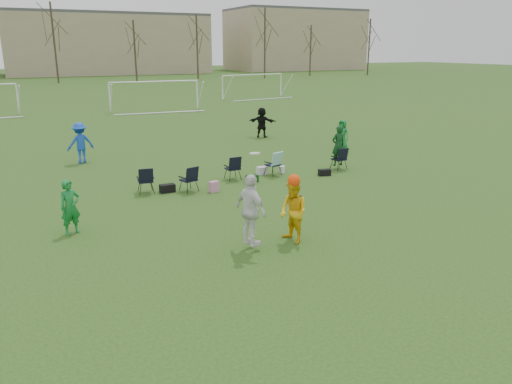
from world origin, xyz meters
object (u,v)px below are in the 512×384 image
fielder_green_far (342,134)px  fielder_black (262,122)px  fielder_green_near (70,207)px  fielder_blue (80,143)px  center_contest (272,211)px  goal_mid (154,87)px  goal_right (253,79)px

fielder_green_far → fielder_black: (-2.18, 5.00, 0.11)m
fielder_green_near → fielder_blue: fielder_blue is taller
fielder_green_far → fielder_black: bearing=176.7°
fielder_green_far → fielder_black: 5.45m
fielder_black → center_contest: center_contest is taller
goal_mid → fielder_green_far: bearing=-73.8°
goal_mid → goal_right: same height
fielder_green_near → fielder_blue: (1.52, 9.41, 0.14)m
center_contest → goal_mid: size_ratio=0.35×
fielder_black → goal_mid: bearing=-38.8°
fielder_black → goal_mid: size_ratio=0.24×
fielder_blue → center_contest: 13.15m
fielder_blue → center_contest: (3.19, -12.76, 0.07)m
fielder_green_far → goal_right: bearing=137.1°
fielder_green_near → goal_right: bearing=38.5°
fielder_blue → center_contest: bearing=94.1°
center_contest → goal_right: bearing=64.9°
fielder_green_near → goal_mid: goal_mid is taller
fielder_green_far → goal_right: size_ratio=0.21×
fielder_blue → fielder_green_near: bearing=70.9°
center_contest → goal_right: (17.12, 36.57, 0.92)m
fielder_green_near → center_contest: (4.70, -3.35, 0.21)m
center_contest → goal_mid: (5.12, 30.57, 0.92)m
fielder_blue → goal_mid: (8.31, 17.82, 0.99)m
fielder_green_far → fielder_blue: bearing=-128.5°
fielder_black → goal_right: goal_right is taller
fielder_green_near → goal_mid: size_ratio=0.22×
fielder_blue → goal_mid: 19.68m
fielder_green_far → goal_mid: goal_mid is taller
fielder_green_near → goal_mid: 28.97m
fielder_green_near → goal_right: size_ratio=0.22×
fielder_green_near → center_contest: 5.78m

